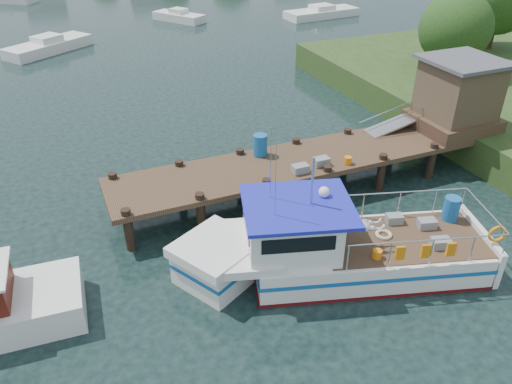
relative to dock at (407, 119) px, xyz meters
name	(u,v)px	position (x,y,z in m)	size (l,w,h in m)	color
ground_plane	(264,197)	(-6.51, -0.01, -2.24)	(160.00, 160.00, 0.00)	black
dock	(407,119)	(0.00, 0.00, 0.00)	(16.60, 3.00, 4.78)	#463121
lobster_boat	(329,249)	(-6.48, -4.90, -1.36)	(10.04, 5.25, 4.88)	silver
moored_a	(48,46)	(-13.00, 25.23, -1.79)	(6.66, 5.56, 1.21)	silver
moored_b	(179,16)	(-1.27, 31.33, -1.83)	(4.24, 5.16, 1.12)	silver
moored_c	(322,13)	(11.66, 27.61, -1.82)	(7.36, 3.11, 1.13)	silver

